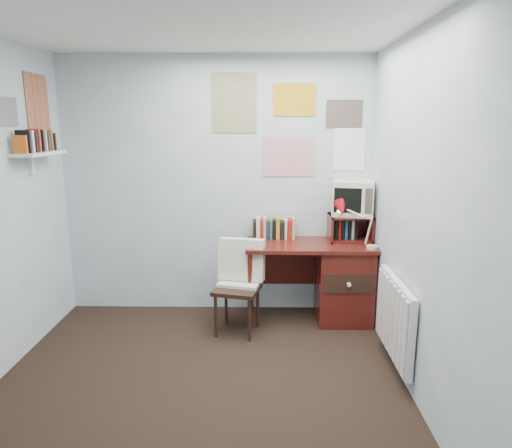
{
  "coord_description": "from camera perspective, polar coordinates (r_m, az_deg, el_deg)",
  "views": [
    {
      "loc": [
        0.46,
        -2.68,
        1.86
      ],
      "look_at": [
        0.4,
        0.92,
        1.07
      ],
      "focal_mm": 32.0,
      "sensor_mm": 36.0,
      "label": 1
    }
  ],
  "objects": [
    {
      "name": "ground",
      "position": [
        3.29,
        -7.8,
        -22.07
      ],
      "size": [
        3.5,
        3.5,
        0.0
      ],
      "primitive_type": "plane",
      "color": "black",
      "rests_on": "ground"
    },
    {
      "name": "back_wall",
      "position": [
        4.5,
        -4.95,
        4.58
      ],
      "size": [
        3.0,
        0.02,
        2.5
      ],
      "primitive_type": "cube",
      "color": "silver",
      "rests_on": "ground"
    },
    {
      "name": "right_wall",
      "position": [
        2.94,
        21.67,
        -0.42
      ],
      "size": [
        0.02,
        3.5,
        2.5
      ],
      "primitive_type": "cube",
      "color": "silver",
      "rests_on": "ground"
    },
    {
      "name": "ceiling",
      "position": [
        2.79,
        -9.45,
        25.53
      ],
      "size": [
        3.0,
        3.5,
        0.02
      ],
      "primitive_type": "cube",
      "color": "white",
      "rests_on": "back_wall"
    },
    {
      "name": "desk",
      "position": [
        4.46,
        10.14,
        -6.79
      ],
      "size": [
        1.2,
        0.55,
        0.76
      ],
      "color": "#511812",
      "rests_on": "ground"
    },
    {
      "name": "desk_chair",
      "position": [
        4.13,
        -2.39,
        -8.17
      ],
      "size": [
        0.5,
        0.49,
        0.82
      ],
      "primitive_type": "cube",
      "rotation": [
        0.0,
        0.0,
        -0.24
      ],
      "color": "black",
      "rests_on": "ground"
    },
    {
      "name": "desk_lamp",
      "position": [
        4.2,
        14.42,
        -0.53
      ],
      "size": [
        0.32,
        0.3,
        0.37
      ],
      "primitive_type": "cube",
      "rotation": [
        0.0,
        0.0,
        -0.33
      ],
      "color": "red",
      "rests_on": "desk"
    },
    {
      "name": "tv_riser",
      "position": [
        4.46,
        11.66,
        -0.47
      ],
      "size": [
        0.4,
        0.3,
        0.25
      ],
      "primitive_type": "cube",
      "color": "#511812",
      "rests_on": "desk"
    },
    {
      "name": "crt_tv",
      "position": [
        4.43,
        12.06,
        3.42
      ],
      "size": [
        0.44,
        0.42,
        0.36
      ],
      "primitive_type": "cube",
      "rotation": [
        0.0,
        0.0,
        -0.22
      ],
      "color": "beige",
      "rests_on": "tv_riser"
    },
    {
      "name": "book_row",
      "position": [
        4.46,
        3.5,
        -0.43
      ],
      "size": [
        0.6,
        0.14,
        0.22
      ],
      "primitive_type": "cube",
      "color": "#511812",
      "rests_on": "desk"
    },
    {
      "name": "radiator",
      "position": [
        3.68,
        17.0,
        -11.2
      ],
      "size": [
        0.09,
        0.8,
        0.6
      ],
      "primitive_type": "cube",
      "color": "white",
      "rests_on": "right_wall"
    },
    {
      "name": "wall_shelf",
      "position": [
        4.22,
        -25.47,
        7.98
      ],
      "size": [
        0.2,
        0.62,
        0.24
      ],
      "primitive_type": "cube",
      "color": "white",
      "rests_on": "left_wall"
    },
    {
      "name": "posters_back",
      "position": [
        4.43,
        4.15,
        12.26
      ],
      "size": [
        1.2,
        0.01,
        0.9
      ],
      "primitive_type": "cube",
      "color": "white",
      "rests_on": "back_wall"
    },
    {
      "name": "posters_left",
      "position": [
        4.26,
        -27.12,
        12.99
      ],
      "size": [
        0.01,
        0.7,
        0.6
      ],
      "primitive_type": "cube",
      "color": "white",
      "rests_on": "left_wall"
    }
  ]
}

